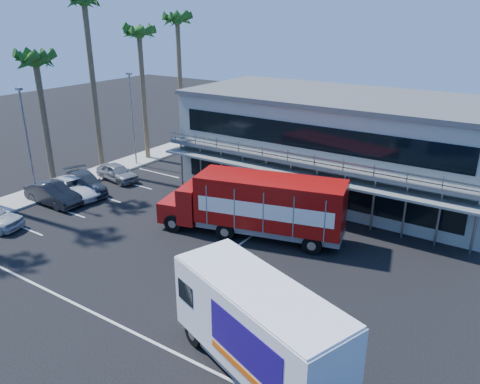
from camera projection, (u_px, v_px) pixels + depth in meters
The scene contains 15 objects.
ground at pixel (177, 258), 25.99m from camera, with size 120.00×120.00×0.00m, color black.
building at pixel (337, 143), 34.77m from camera, with size 22.40×12.00×7.30m.
curb_strip at pixel (85, 178), 38.35m from camera, with size 3.00×32.00×0.16m, color #A5A399.
palm_c at pixel (36, 67), 32.68m from camera, with size 2.80×2.80×10.75m.
palm_d at pixel (85, 12), 35.45m from camera, with size 2.80×2.80×14.75m.
palm_e at pixel (139, 40), 39.88m from camera, with size 2.80×2.80×12.25m.
palm_f at pixel (178, 27), 44.05m from camera, with size 2.80×2.80×13.25m.
light_pole_near at pixel (27, 140), 32.45m from camera, with size 0.50×0.25×8.09m.
light_pole_far at pixel (132, 115), 40.25m from camera, with size 0.50×0.25×8.09m.
red_truck at pixel (257, 204), 27.83m from camera, with size 11.59×5.22×3.80m.
white_van at pixel (258, 327), 17.13m from camera, with size 8.04×5.07×3.72m.
parked_car_b at pixel (53, 194), 33.08m from camera, with size 1.61×4.63×1.53m, color black.
parked_car_c at pixel (74, 187), 34.47m from camera, with size 2.33×5.05×1.40m, color silver.
parked_car_d at pixel (85, 183), 35.27m from camera, with size 2.08×5.11×1.48m, color #293037.
parked_car_e at pixel (117, 172), 37.78m from camera, with size 1.64×4.07×1.39m, color gray.
Camera 1 is at (15.55, -17.22, 12.75)m, focal length 35.00 mm.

